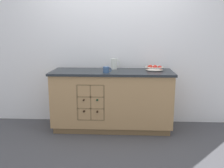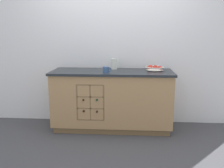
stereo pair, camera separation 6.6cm
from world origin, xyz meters
name	(u,v)px [view 1 (the left image)]	position (x,y,z in m)	size (l,w,h in m)	color
ground_plane	(112,128)	(0.00, 0.00, 0.00)	(14.00, 14.00, 0.00)	#424247
back_wall	(113,44)	(0.00, 0.36, 1.27)	(4.40, 0.06, 2.55)	white
kitchen_island	(112,100)	(0.00, 0.00, 0.45)	(1.80, 0.63, 0.90)	brown
fruit_bowl	(154,68)	(0.63, 0.09, 0.93)	(0.28, 0.28, 0.08)	silver
white_pitcher	(114,64)	(0.02, 0.18, 0.98)	(0.15, 0.10, 0.16)	silver
ceramic_mug	(106,70)	(-0.07, -0.16, 0.94)	(0.12, 0.09, 0.09)	#385684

